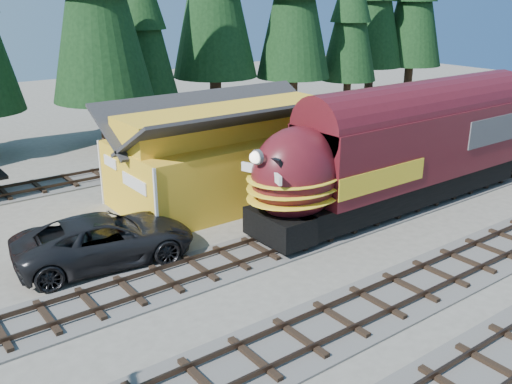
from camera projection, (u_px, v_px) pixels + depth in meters
ground at (380, 266)px, 22.94m from camera, size 120.00×120.00×0.00m
track_siding at (446, 190)px, 31.60m from camera, size 68.00×3.20×0.33m
track_spur at (1, 195)px, 30.83m from camera, size 32.00×3.20×0.33m
depot at (231, 143)px, 29.88m from camera, size 12.80×7.00×5.30m
locomotive at (393, 157)px, 27.97m from camera, size 17.73×3.52×4.82m
pickup_truck_a at (105, 239)px, 23.03m from camera, size 7.54×4.23×1.99m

